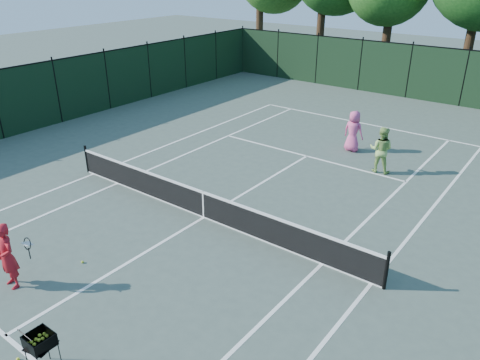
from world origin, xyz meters
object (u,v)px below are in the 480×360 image
Objects in this scene: player_pink at (353,131)px; ball_hopper at (40,341)px; loose_ball_midcourt at (82,262)px; coach at (7,256)px; player_green at (381,150)px; loose_ball_near_cart at (18,359)px.

player_pink reaches higher than ball_hopper.
ball_hopper reaches higher than loose_ball_midcourt.
coach is 1.87× the size of ball_hopper.
player_green is (1.75, -1.41, 0.02)m from player_pink.
loose_ball_midcourt is at bearing 122.64° from loose_ball_near_cart.
player_green is 1.95× the size of ball_hopper.
ball_hopper is 3.69m from loose_ball_midcourt.
player_green is at bearing 73.19° from coach.
player_pink is at bearing 79.84° from loose_ball_midcourt.
loose_ball_midcourt is at bearing 60.53° from player_green.
loose_ball_midcourt is at bearing 83.53° from player_pink.
player_green is at bearing 144.91° from player_pink.
player_green is 25.98× the size of loose_ball_near_cart.
coach is 3.21m from ball_hopper.
coach is at bearing -108.91° from loose_ball_midcourt.
coach is at bearing 146.92° from ball_hopper.
ball_hopper reaches higher than loose_ball_near_cart.
coach is 24.93× the size of loose_ball_midcourt.
player_pink is 25.29× the size of loose_ball_midcourt.
loose_ball_near_cart is at bearing -178.61° from ball_hopper.
ball_hopper is at bearing -15.42° from coach.
player_pink is 0.97× the size of player_green.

